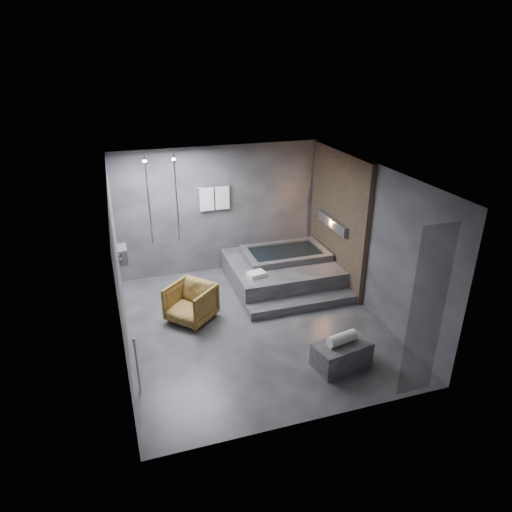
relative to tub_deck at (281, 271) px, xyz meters
name	(u,v)px	position (x,y,z in m)	size (l,w,h in m)	color
room	(272,229)	(-0.65, -1.21, 1.48)	(5.00, 5.04, 2.82)	#29292B
tub_deck	(281,271)	(0.00, 0.00, 0.00)	(2.20, 2.00, 0.50)	#2D2D2F
tub_step	(302,304)	(0.00, -1.18, -0.16)	(2.20, 0.36, 0.18)	#2D2D2F
concrete_bench	(342,354)	(-0.09, -2.98, -0.05)	(0.89, 0.49, 0.40)	#323234
driftwood_chair	(191,303)	(-2.13, -0.94, 0.10)	(0.76, 0.78, 0.71)	#493212
rolled_towel	(342,338)	(-0.10, -2.96, 0.24)	(0.18, 0.18, 0.50)	white
deck_towel	(256,274)	(-0.74, -0.54, 0.30)	(0.34, 0.25, 0.09)	white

